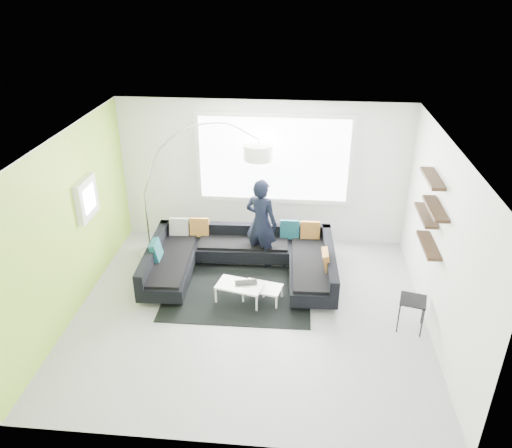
{
  "coord_description": "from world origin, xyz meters",
  "views": [
    {
      "loc": [
        0.7,
        -6.41,
        4.89
      ],
      "look_at": [
        0.01,
        0.9,
        1.12
      ],
      "focal_mm": 35.0,
      "sensor_mm": 36.0,
      "label": 1
    }
  ],
  "objects_px": {
    "side_table": "(411,314)",
    "coffee_table": "(251,292)",
    "laptop": "(246,285)",
    "person": "(261,223)",
    "arc_lamp": "(144,194)",
    "sectional_sofa": "(241,262)"
  },
  "relations": [
    {
      "from": "coffee_table",
      "to": "arc_lamp",
      "type": "height_order",
      "value": "arc_lamp"
    },
    {
      "from": "sectional_sofa",
      "to": "side_table",
      "type": "relative_size",
      "value": 6.39
    },
    {
      "from": "arc_lamp",
      "to": "person",
      "type": "height_order",
      "value": "arc_lamp"
    },
    {
      "from": "sectional_sofa",
      "to": "coffee_table",
      "type": "bearing_deg",
      "value": -71.76
    },
    {
      "from": "sectional_sofa",
      "to": "side_table",
      "type": "distance_m",
      "value": 2.95
    },
    {
      "from": "person",
      "to": "side_table",
      "type": "bearing_deg",
      "value": 168.1
    },
    {
      "from": "side_table",
      "to": "laptop",
      "type": "xyz_separation_m",
      "value": [
        -2.54,
        0.44,
        0.07
      ]
    },
    {
      "from": "arc_lamp",
      "to": "sectional_sofa",
      "type": "bearing_deg",
      "value": -25.89
    },
    {
      "from": "person",
      "to": "coffee_table",
      "type": "bearing_deg",
      "value": 109.82
    },
    {
      "from": "person",
      "to": "laptop",
      "type": "relative_size",
      "value": 4.14
    },
    {
      "from": "arc_lamp",
      "to": "side_table",
      "type": "bearing_deg",
      "value": -28.35
    },
    {
      "from": "arc_lamp",
      "to": "person",
      "type": "relative_size",
      "value": 1.53
    },
    {
      "from": "coffee_table",
      "to": "laptop",
      "type": "bearing_deg",
      "value": -145.1
    },
    {
      "from": "side_table",
      "to": "person",
      "type": "relative_size",
      "value": 0.31
    },
    {
      "from": "sectional_sofa",
      "to": "laptop",
      "type": "relative_size",
      "value": 8.19
    },
    {
      "from": "coffee_table",
      "to": "side_table",
      "type": "height_order",
      "value": "side_table"
    },
    {
      "from": "side_table",
      "to": "coffee_table",
      "type": "bearing_deg",
      "value": 169.21
    },
    {
      "from": "coffee_table",
      "to": "person",
      "type": "xyz_separation_m",
      "value": [
        0.06,
        1.19,
        0.68
      ]
    },
    {
      "from": "coffee_table",
      "to": "laptop",
      "type": "height_order",
      "value": "laptop"
    },
    {
      "from": "coffee_table",
      "to": "side_table",
      "type": "xyz_separation_m",
      "value": [
        2.47,
        -0.47,
        0.1
      ]
    },
    {
      "from": "sectional_sofa",
      "to": "laptop",
      "type": "height_order",
      "value": "sectional_sofa"
    },
    {
      "from": "arc_lamp",
      "to": "side_table",
      "type": "xyz_separation_m",
      "value": [
        4.54,
        -1.76,
        -1.02
      ]
    }
  ]
}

